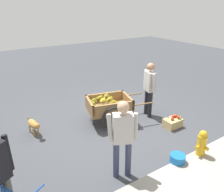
{
  "coord_description": "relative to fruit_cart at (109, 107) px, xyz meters",
  "views": [
    {
      "loc": [
        2.89,
        4.43,
        2.97
      ],
      "look_at": [
        0.04,
        -0.03,
        0.75
      ],
      "focal_mm": 35.78,
      "sensor_mm": 36.0,
      "label": 1
    }
  ],
  "objects": [
    {
      "name": "dog",
      "position": [
        1.86,
        -0.44,
        -0.17
      ],
      "size": [
        0.23,
        0.67,
        0.4
      ],
      "color": "#AD7A38",
      "rests_on": "ground"
    },
    {
      "name": "bystander_person",
      "position": [
        0.88,
        1.86,
        0.45
      ],
      "size": [
        0.48,
        0.34,
        1.51
      ],
      "color": "#333851",
      "rests_on": "ground"
    },
    {
      "name": "vendor_person",
      "position": [
        -1.12,
        0.28,
        0.46
      ],
      "size": [
        0.28,
        0.54,
        1.52
      ],
      "color": "black",
      "rests_on": "ground"
    },
    {
      "name": "apple_crate",
      "position": [
        -1.24,
        1.12,
        -0.32
      ],
      "size": [
        0.44,
        0.32,
        0.31
      ],
      "color": "tan",
      "rests_on": "ground"
    },
    {
      "name": "fruit_cart",
      "position": [
        0.0,
        0.0,
        0.0
      ],
      "size": [
        1.78,
        1.15,
        0.73
      ],
      "color": "olive",
      "rests_on": "ground"
    },
    {
      "name": "ground_plane",
      "position": [
        -0.1,
        0.08,
        -0.44
      ],
      "size": [
        24.0,
        24.0,
        0.0
      ],
      "primitive_type": "plane",
      "color": "#3D3F44"
    },
    {
      "name": "plastic_bucket",
      "position": [
        -0.17,
        2.24,
        -0.3
      ],
      "size": [
        0.29,
        0.29,
        0.27
      ],
      "primitive_type": "cylinder",
      "color": "#1966B2",
      "rests_on": "ground"
    },
    {
      "name": "fire_hydrant",
      "position": [
        -0.73,
        2.33,
        -0.11
      ],
      "size": [
        0.25,
        0.25,
        0.67
      ],
      "color": "gold",
      "rests_on": "ground"
    }
  ]
}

